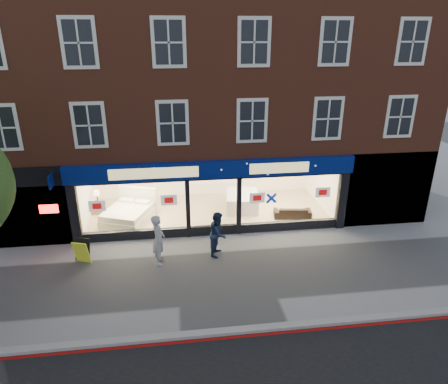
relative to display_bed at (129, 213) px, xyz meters
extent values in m
plane|color=gray|center=(3.62, -4.66, -0.45)|extent=(120.00, 120.00, 0.00)
cube|color=#8C0A07|center=(3.62, -7.76, -0.44)|extent=(60.00, 0.10, 0.01)
cube|color=gray|center=(3.62, -7.56, -0.39)|extent=(60.00, 0.25, 0.12)
cube|color=tan|center=(3.62, 0.59, -0.40)|extent=(11.00, 4.50, 0.10)
cube|color=brown|center=(3.62, 2.34, 6.20)|extent=(19.00, 8.00, 6.70)
cube|color=navy|center=(3.62, -1.78, 2.50)|extent=(11.40, 0.28, 0.70)
cube|color=black|center=(3.62, -1.58, -0.25)|extent=(11.00, 0.18, 0.40)
cube|color=black|center=(-1.88, -1.61, 0.85)|extent=(0.35, 0.30, 2.60)
cube|color=black|center=(9.12, -1.61, 0.85)|extent=(0.35, 0.30, 2.60)
cube|color=white|center=(0.37, -1.66, 1.00)|extent=(4.20, 0.02, 2.10)
cube|color=white|center=(6.87, -1.66, 1.00)|extent=(4.20, 0.02, 2.10)
cube|color=white|center=(3.62, -1.41, 0.70)|extent=(1.80, 0.02, 2.10)
cube|color=silver|center=(3.62, 2.84, 0.85)|extent=(11.00, 0.20, 2.60)
cube|color=#FFEAC6|center=(3.62, 0.59, 2.15)|extent=(11.00, 4.50, 0.12)
cube|color=black|center=(-3.98, -1.36, 1.20)|extent=(3.80, 0.60, 3.30)
cube|color=#FF140C|center=(-2.78, -1.71, 1.15)|extent=(0.70, 0.04, 0.35)
cube|color=black|center=(11.12, -1.46, 1.20)|extent=(4.00, 0.40, 3.30)
cube|color=#EEE6CF|center=(-0.05, -0.13, -0.17)|extent=(2.43, 2.60, 0.37)
cube|color=#EEE6CF|center=(-0.05, -0.13, 0.15)|extent=(2.33, 2.50, 0.26)
cube|color=#EEE6CF|center=(0.36, 0.90, 0.28)|extent=(1.77, 0.81, 1.25)
cube|color=#EEE6CF|center=(-0.13, 0.72, 0.34)|extent=(0.75, 0.56, 0.13)
cube|color=#EEE6CF|center=(0.59, 0.42, 0.34)|extent=(0.75, 0.56, 0.13)
cube|color=brown|center=(-1.48, 0.99, -0.07)|extent=(0.54, 0.54, 0.55)
cube|color=silver|center=(5.22, 0.69, -0.23)|extent=(1.69, 2.03, 0.24)
cube|color=silver|center=(5.22, 0.69, 0.01)|extent=(1.69, 2.03, 0.24)
cube|color=silver|center=(5.22, 0.69, 0.26)|extent=(1.69, 2.03, 0.24)
imported|color=black|center=(7.32, -0.58, -0.11)|extent=(1.75, 0.89, 0.49)
cube|color=yellow|center=(-1.42, -3.13, 0.01)|extent=(0.69, 0.56, 0.91)
imported|color=#A3A5AA|center=(1.40, -3.56, 0.51)|extent=(0.48, 0.72, 1.93)
imported|color=#16233E|center=(3.62, -3.19, 0.42)|extent=(0.93, 1.03, 1.74)
camera|label=1|loc=(2.11, -16.47, 7.52)|focal=32.00mm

